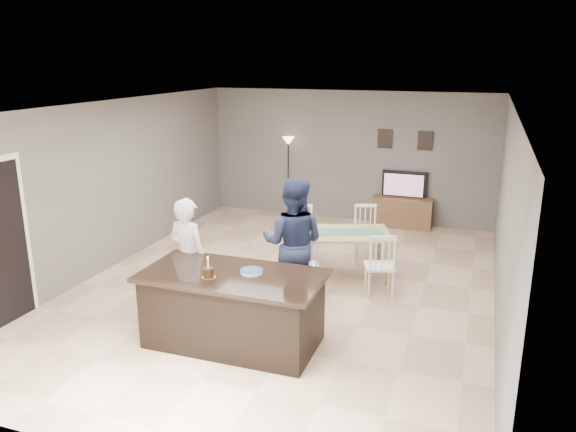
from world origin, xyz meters
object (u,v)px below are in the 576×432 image
(kitchen_island, at_px, (233,308))
(birthday_cake, at_px, (208,272))
(tv_console, at_px, (402,212))
(floor_lamp, at_px, (288,155))
(man, at_px, (293,243))
(dining_table, at_px, (338,240))
(woman, at_px, (188,257))
(television, at_px, (404,185))
(plate_stack, at_px, (252,271))

(kitchen_island, height_order, birthday_cake, birthday_cake)
(tv_console, distance_m, floor_lamp, 2.68)
(kitchen_island, relative_size, man, 1.18)
(birthday_cake, relative_size, dining_table, 0.12)
(woman, height_order, floor_lamp, floor_lamp)
(tv_console, distance_m, woman, 5.46)
(man, height_order, floor_lamp, man)
(woman, height_order, dining_table, woman)
(woman, xyz_separation_m, dining_table, (1.54, 1.92, -0.19))
(television, distance_m, dining_table, 3.23)
(television, xyz_separation_m, man, (-0.88, -4.38, 0.05))
(television, height_order, dining_table, television)
(tv_console, xyz_separation_m, plate_stack, (-0.99, -5.48, 0.62))
(kitchen_island, height_order, tv_console, kitchen_island)
(plate_stack, relative_size, floor_lamp, 0.16)
(tv_console, distance_m, man, 4.44)
(woman, bearing_deg, man, -136.91)
(plate_stack, relative_size, dining_table, 0.12)
(kitchen_island, distance_m, birthday_cake, 0.58)
(kitchen_island, height_order, plate_stack, plate_stack)
(television, bearing_deg, dining_table, 80.12)
(television, height_order, woman, woman)
(man, height_order, dining_table, man)
(kitchen_island, distance_m, television, 5.78)
(floor_lamp, bearing_deg, man, -69.81)
(birthday_cake, bearing_deg, television, 76.42)
(kitchen_island, relative_size, dining_table, 0.99)
(dining_table, bearing_deg, woman, -148.50)
(plate_stack, bearing_deg, man, 84.48)
(tv_console, xyz_separation_m, birthday_cake, (-1.41, -5.76, 0.66))
(tv_console, height_order, birthday_cake, birthday_cake)
(man, distance_m, birthday_cake, 1.55)
(kitchen_island, distance_m, dining_table, 2.56)
(man, distance_m, plate_stack, 1.18)
(television, xyz_separation_m, floor_lamp, (-2.47, -0.05, 0.47))
(tv_console, xyz_separation_m, man, (-0.88, -4.31, 0.61))
(plate_stack, height_order, dining_table, dining_table)
(tv_console, distance_m, plate_stack, 5.60)
(tv_console, bearing_deg, birthday_cake, -103.73)
(television, height_order, floor_lamp, floor_lamp)
(tv_console, distance_m, dining_table, 3.16)
(man, relative_size, plate_stack, 6.77)
(man, height_order, birthday_cake, man)
(woman, bearing_deg, kitchen_island, 161.04)
(dining_table, bearing_deg, birthday_cake, -127.61)
(man, xyz_separation_m, dining_table, (0.32, 1.21, -0.30))
(kitchen_island, xyz_separation_m, tv_console, (1.20, 5.57, -0.15))
(man, xyz_separation_m, plate_stack, (-0.11, -1.17, 0.01))
(man, height_order, plate_stack, man)
(tv_console, relative_size, plate_stack, 4.46)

